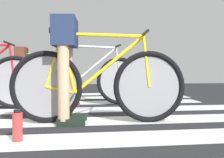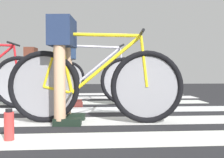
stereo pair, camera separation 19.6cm
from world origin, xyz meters
The scene contains 9 objects.
ground centered at (0.00, 0.00, 0.01)m, with size 18.00×14.00×0.02m.
crosswalk_markings centered at (0.02, 0.22, 0.02)m, with size 5.46×5.74×0.00m.
bicycle_1_of_4 centered at (0.68, -0.26, 0.41)m, with size 1.73×0.52×0.93m.
cyclist_1_of_4 centered at (0.37, -0.23, 0.69)m, with size 0.35×0.43×1.03m.
bicycle_3_of_4 centered at (0.62, 1.07, 0.41)m, with size 1.74×0.52×0.93m.
cyclist_3_of_4 centered at (0.31, 1.04, 0.64)m, with size 0.34×0.43×0.96m.
bicycle_4_of_4 centered at (-0.39, 3.17, 0.41)m, with size 1.74×0.52×0.93m.
cyclist_4_of_4 centered at (-0.70, 3.18, 0.68)m, with size 0.32×0.42×1.02m.
water_bottle centered at (0.04, -0.88, 0.13)m, with size 0.07×0.07×0.24m.
Camera 2 is at (0.65, -2.91, 0.55)m, focal length 42.98 mm.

